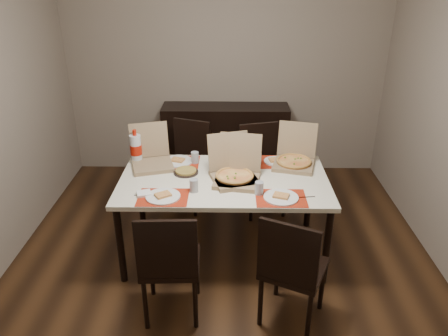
{
  "coord_description": "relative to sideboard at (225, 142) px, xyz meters",
  "views": [
    {
      "loc": [
        0.06,
        -3.19,
        2.45
      ],
      "look_at": [
        0.01,
        0.18,
        0.85
      ],
      "focal_mm": 35.0,
      "sensor_mm": 36.0,
      "label": 1
    }
  ],
  "objects": [
    {
      "name": "pizza_box_right",
      "position": [
        0.65,
        -1.3,
        0.36
      ],
      "size": [
        0.44,
        0.47,
        0.36
      ],
      "color": "#876D4E",
      "rests_on": "dining_table"
    },
    {
      "name": "chair_near_right",
      "position": [
        0.49,
        -2.5,
        0.06
      ],
      "size": [
        0.56,
        0.56,
        0.93
      ],
      "color": "black",
      "rests_on": "ground"
    },
    {
      "name": "chair_far_right",
      "position": [
        0.39,
        -0.79,
        0.06
      ],
      "size": [
        0.51,
        0.51,
        0.93
      ],
      "color": "black",
      "rests_on": "ground"
    },
    {
      "name": "faina_plate",
      "position": [
        -0.33,
        -1.49,
        0.31
      ],
      "size": [
        0.22,
        0.22,
        0.03
      ],
      "color": "black",
      "rests_on": "dining_table"
    },
    {
      "name": "soda_bottle",
      "position": [
        -0.81,
        -1.27,
        0.44
      ],
      "size": [
        0.11,
        0.11,
        0.32
      ],
      "color": "silver",
      "rests_on": "dining_table"
    },
    {
      "name": "ground",
      "position": [
        0.0,
        -1.78,
        -0.46
      ],
      "size": [
        3.8,
        4.0,
        0.02
      ],
      "primitive_type": "cube",
      "color": "#3C2412",
      "rests_on": "ground"
    },
    {
      "name": "room_walls",
      "position": [
        0.0,
        -1.35,
        1.28
      ],
      "size": [
        3.84,
        4.02,
        2.62
      ],
      "color": "gray",
      "rests_on": "ground"
    },
    {
      "name": "dip_bowl",
      "position": [
        0.07,
        -1.46,
        0.31
      ],
      "size": [
        0.14,
        0.14,
        0.03
      ],
      "primitive_type": "imported",
      "rotation": [
        0.0,
        0.0,
        0.33
      ],
      "color": "white",
      "rests_on": "dining_table"
    },
    {
      "name": "chair_near_left",
      "position": [
        -0.37,
        -2.45,
        0.06
      ],
      "size": [
        0.44,
        0.44,
        0.93
      ],
      "color": "black",
      "rests_on": "ground"
    },
    {
      "name": "pizza_box_center",
      "position": [
        0.09,
        -1.61,
        0.36
      ],
      "size": [
        0.47,
        0.5,
        0.37
      ],
      "color": "#876D4E",
      "rests_on": "dining_table"
    },
    {
      "name": "setting_near_left",
      "position": [
        -0.43,
        -1.91,
        0.32
      ],
      "size": [
        0.51,
        0.3,
        0.11
      ],
      "color": "#AD210B",
      "rests_on": "dining_table"
    },
    {
      "name": "pizza_box_left",
      "position": [
        -0.66,
        -1.33,
        0.36
      ],
      "size": [
        0.45,
        0.47,
        0.36
      ],
      "color": "#876D4E",
      "rests_on": "dining_table"
    },
    {
      "name": "dining_table",
      "position": [
        0.01,
        -1.6,
        0.23
      ],
      "size": [
        1.8,
        1.0,
        0.75
      ],
      "color": "beige",
      "rests_on": "ground"
    },
    {
      "name": "setting_far_right",
      "position": [
        0.43,
        -1.27,
        0.32
      ],
      "size": [
        0.46,
        0.3,
        0.11
      ],
      "color": "#AD210B",
      "rests_on": "dining_table"
    },
    {
      "name": "setting_far_left",
      "position": [
        -0.41,
        -1.27,
        0.32
      ],
      "size": [
        0.47,
        0.3,
        0.11
      ],
      "color": "#AD210B",
      "rests_on": "dining_table"
    },
    {
      "name": "setting_near_right",
      "position": [
        0.42,
        -1.92,
        0.32
      ],
      "size": [
        0.48,
        0.3,
        0.11
      ],
      "color": "#AD210B",
      "rests_on": "dining_table"
    },
    {
      "name": "napkin_loose",
      "position": [
        0.05,
        -1.63,
        0.31
      ],
      "size": [
        0.14,
        0.13,
        0.02
      ],
      "primitive_type": "cube",
      "rotation": [
        0.0,
        0.0,
        0.22
      ],
      "color": "white",
      "rests_on": "dining_table"
    },
    {
      "name": "chair_far_left",
      "position": [
        -0.39,
        -0.69,
        0.06
      ],
      "size": [
        0.54,
        0.54,
        0.93
      ],
      "color": "black",
      "rests_on": "ground"
    },
    {
      "name": "pizza_box_extra",
      "position": [
        0.12,
        -1.62,
        0.36
      ],
      "size": [
        0.43,
        0.46,
        0.37
      ],
      "color": "#876D4E",
      "rests_on": "dining_table"
    },
    {
      "name": "sideboard",
      "position": [
        0.0,
        0.0,
        0.0
      ],
      "size": [
        1.5,
        0.4,
        0.9
      ],
      "primitive_type": "cube",
      "color": "black",
      "rests_on": "ground"
    }
  ]
}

